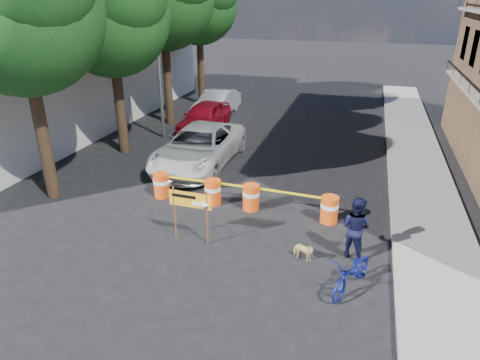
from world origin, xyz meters
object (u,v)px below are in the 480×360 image
Objects in this scene: barrel_far_left at (161,185)px; dog at (303,251)px; barrel_mid_right at (251,197)px; barrel_mid_left at (213,191)px; barrel_far_right at (329,209)px; pedestrian at (355,228)px; bicycle at (354,258)px; sedan_silver at (217,103)px; suv_white at (199,147)px; detour_sign at (195,205)px; sedan_red at (204,117)px.

barrel_far_left is 1.37× the size of dog.
barrel_mid_right is (3.38, -0.04, 0.00)m from barrel_far_left.
barrel_mid_right is at bearing -0.90° from barrel_mid_left.
barrel_far_left is 1.00× the size of barrel_far_right.
pedestrian is 0.98× the size of bicycle.
barrel_far_left is at bearing 8.81° from pedestrian.
bicycle reaches higher than barrel_far_left.
barrel_mid_right is 0.20× the size of sedan_silver.
barrel_mid_right is 4.02m from pedestrian.
sedan_silver is at bearing 103.99° from suv_white.
barrel_mid_left is at bearing 167.46° from bicycle.
detour_sign is 0.93× the size of pedestrian.
sedan_red is (-7.43, 8.25, 0.30)m from barrel_far_right.
barrel_far_left is 3.34m from suv_white.
detour_sign reaches higher than suv_white.
barrel_mid_right is at bearing 176.74° from barrel_far_right.
dog is at bearing -101.01° from barrel_far_right.
dog is at bearing -59.43° from sedan_silver.
barrel_mid_right is at bearing 58.41° from dog.
dog is (-1.31, -0.61, -0.64)m from pedestrian.
barrel_far_left is at bearing -93.06° from suv_white.
barrel_mid_left and barrel_mid_right have the same top height.
sedan_silver reaches higher than barrel_far_right.
pedestrian is 15.84m from sedan_silver.
bicycle reaches higher than pedestrian.
barrel_mid_left is at bearing -68.81° from sedan_silver.
detour_sign is at bearing -169.42° from bicycle.
suv_white is (-6.70, 5.30, -0.09)m from pedestrian.
bicycle is (4.54, -1.00, -0.30)m from detour_sign.
suv_white is (-1.82, 3.34, 0.35)m from barrel_mid_left.
sedan_silver reaches higher than barrel_mid_left.
pedestrian is at bearing -49.55° from sedan_red.
detour_sign reaches higher than sedan_red.
bicycle is 17.18m from sedan_silver.
barrel_mid_left is 4.41m from dog.
barrel_mid_left is at bearing 177.55° from barrel_far_right.
bicycle reaches higher than sedan_silver.
barrel_far_right is at bearing -39.82° from pedestrian.
detour_sign is at bearing 106.86° from dog.
barrel_far_right is 4.41m from detour_sign.
pedestrian reaches higher than barrel_far_left.
suv_white is at bearing 149.06° from barrel_far_right.
bicycle is at bearing -107.08° from dog.
barrel_far_left is 0.53× the size of detour_sign.
bicycle reaches higher than dog.
detour_sign is 11.26m from sedan_red.
barrel_far_left is 6.14m from dog.
sedan_silver is at bearing 108.96° from detour_sign.
pedestrian is 0.31× the size of suv_white.
barrel_far_right is at bearing -53.04° from sedan_silver.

